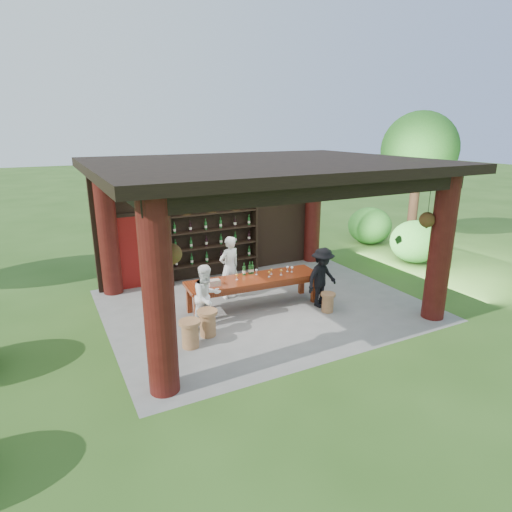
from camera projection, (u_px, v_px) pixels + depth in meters
name	position (u px, v px, depth m)	size (l,w,h in m)	color
ground	(263.00, 305.00, 10.57)	(90.00, 90.00, 0.00)	#2D5119
pavilion	(255.00, 217.00, 10.31)	(7.50, 6.00, 3.60)	slate
wine_shelf	(214.00, 238.00, 12.18)	(2.66, 0.40, 2.34)	black
tasting_table	(253.00, 282.00, 10.27)	(3.31, 1.04, 0.75)	#5A1A0C
stool_near_left	(208.00, 322.00, 8.93)	(0.43, 0.43, 0.57)	#8D5C38
stool_near_right	(328.00, 302.00, 10.11)	(0.35, 0.35, 0.46)	#8D5C38
stool_far_left	(190.00, 333.00, 8.46)	(0.43, 0.43, 0.57)	#8D5C38
host	(229.00, 267.00, 10.80)	(0.59, 0.39, 1.62)	white
guest_woman	(207.00, 297.00, 9.14)	(0.70, 0.55, 1.44)	white
guest_man	(322.00, 278.00, 10.28)	(0.95, 0.55, 1.48)	black
table_bottles	(249.00, 268.00, 10.45)	(0.31, 0.10, 0.31)	#194C1E
table_glasses	(271.00, 272.00, 10.42)	(1.52, 0.37, 0.15)	silver
napkin_basket	(214.00, 283.00, 9.71)	(0.26, 0.18, 0.14)	#BF6672
shrubs	(300.00, 274.00, 11.07)	(14.42, 8.00, 1.36)	#194C14
trees	(329.00, 158.00, 12.08)	(21.16, 11.78, 4.80)	#3F2819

